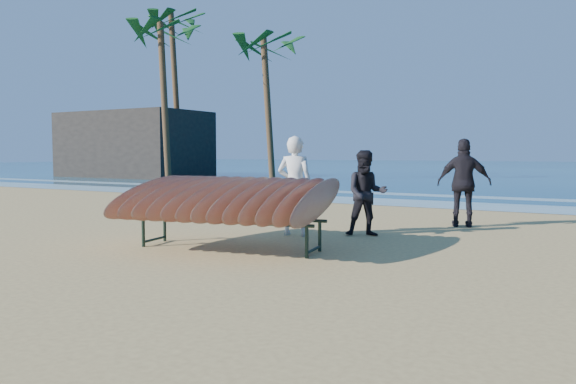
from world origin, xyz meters
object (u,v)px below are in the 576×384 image
Objects in this scene: building at (134,145)px; palm_mid at (268,49)px; palm_left at (163,36)px; palm_right at (175,25)px; person_dark_b at (464,183)px; surfboard_rack at (229,199)px; person_dark_a at (366,193)px; person_white at (295,186)px.

palm_mid reaches higher than building.
palm_right is at bearing 123.63° from palm_left.
building reaches higher than person_dark_b.
building reaches higher than surfboard_rack.
palm_mid reaches higher than person_dark_b.
palm_right is at bearing 112.30° from person_dark_a.
palm_right reaches higher than person_dark_b.
palm_left is at bearing 125.86° from surfboard_rack.
palm_left is (-17.76, 13.85, 7.26)m from person_dark_a.
palm_left is (5.62, -3.18, 5.97)m from building.
person_white is 23.11m from palm_left.
palm_left is (-16.54, 14.49, 7.13)m from person_white.
building is at bearing 129.24° from surfboard_rack.
person_dark_b is (2.74, 4.83, 0.11)m from surfboard_rack.
person_dark_b is 0.21× the size of palm_left.
palm_mid reaches higher than surfboard_rack.
person_white is 0.20× the size of building.
person_dark_b is at bearing -141.46° from person_white.
person_dark_a is 0.20× the size of palm_mid.
building is (-21.96, 19.56, 1.27)m from surfboard_rack.
person_white is 1.38m from person_dark_a.
person_white is 22.24m from palm_mid.
person_dark_a is 28.49m from palm_right.
palm_left is 1.08× the size of palm_mid.
palm_right is (3.00, 0.76, 7.63)m from building.
palm_left is 5.02m from palm_right.
palm_mid is (-14.28, 14.80, 6.48)m from person_dark_b.
surfboard_rack is at bearing -46.98° from palm_right.
surfboard_rack is 0.37× the size of building.
palm_mid is at bearing -5.30° from palm_right.
person_white is 0.23× the size of palm_mid.
palm_mid is at bearing 34.17° from palm_left.
palm_mid is at bearing 100.57° from person_dark_a.
building reaches higher than person_white.
person_dark_a is 0.87× the size of person_dark_b.
building is at bearing -165.72° from palm_right.
building is at bearing -45.90° from person_dark_b.
person_white is (0.20, 1.88, 0.12)m from surfboard_rack.
building is 1.15× the size of palm_mid.
surfboard_rack is at bearing -59.55° from palm_mid.
palm_mid is (10.42, 0.07, 5.32)m from building.
building is 1.06× the size of palm_left.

